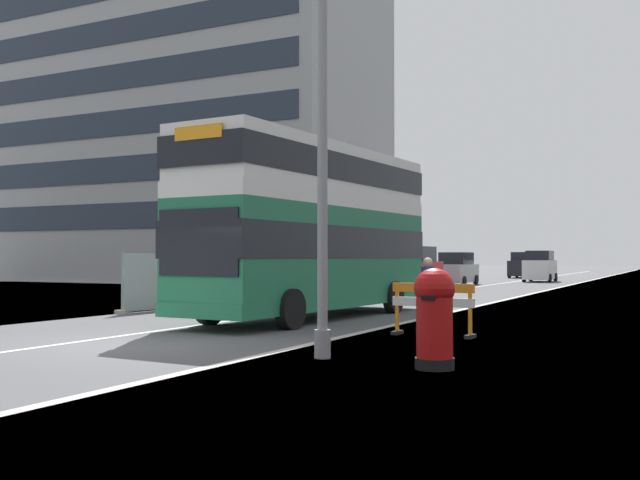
# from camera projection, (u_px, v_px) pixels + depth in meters

# --- Properties ---
(ground) EXTENTS (140.00, 280.00, 0.10)m
(ground) POSITION_uv_depth(u_px,v_px,m) (145.00, 349.00, 14.54)
(ground) COLOR #4C4C4F
(double_decker_bus) EXTENTS (3.19, 10.59, 4.96)m
(double_decker_bus) POSITION_uv_depth(u_px,v_px,m) (313.00, 227.00, 21.36)
(double_decker_bus) COLOR #1E6B47
(double_decker_bus) RESTS_ON ground
(lamppost_foreground) EXTENTS (0.29, 0.70, 7.76)m
(lamppost_foreground) POSITION_uv_depth(u_px,v_px,m) (322.00, 150.00, 12.92)
(lamppost_foreground) COLOR gray
(lamppost_foreground) RESTS_ON ground
(red_pillar_postbox) EXTENTS (0.65, 0.65, 1.60)m
(red_pillar_postbox) POSITION_uv_depth(u_px,v_px,m) (434.00, 314.00, 11.62)
(red_pillar_postbox) COLOR black
(red_pillar_postbox) RESTS_ON ground
(roadworks_barrier) EXTENTS (1.92, 0.52, 1.18)m
(roadworks_barrier) POSITION_uv_depth(u_px,v_px,m) (433.00, 302.00, 16.41)
(roadworks_barrier) COLOR orange
(roadworks_barrier) RESTS_ON ground
(construction_site_fence) EXTENTS (0.44, 17.20, 1.94)m
(construction_site_fence) POSITION_uv_depth(u_px,v_px,m) (265.00, 277.00, 30.34)
(construction_site_fence) COLOR #A8AAAD
(construction_site_fence) RESTS_ON ground
(car_oncoming_near) EXTENTS (2.06, 4.24, 2.32)m
(car_oncoming_near) POSITION_uv_depth(u_px,v_px,m) (414.00, 270.00, 39.06)
(car_oncoming_near) COLOR maroon
(car_oncoming_near) RESTS_ON ground
(car_receding_mid) EXTENTS (1.93, 4.41, 2.05)m
(car_receding_mid) POSITION_uv_depth(u_px,v_px,m) (456.00, 270.00, 46.18)
(car_receding_mid) COLOR gray
(car_receding_mid) RESTS_ON ground
(car_receding_far) EXTENTS (1.95, 3.85, 2.21)m
(car_receding_far) POSITION_uv_depth(u_px,v_px,m) (540.00, 267.00, 52.24)
(car_receding_far) COLOR silver
(car_receding_far) RESTS_ON ground
(car_far_side) EXTENTS (2.03, 4.58, 2.17)m
(car_far_side) POSITION_uv_depth(u_px,v_px,m) (524.00, 266.00, 62.38)
(car_far_side) COLOR black
(car_far_side) RESTS_ON ground
(bare_tree_far_verge_near) EXTENTS (2.45, 2.89, 4.82)m
(bare_tree_far_verge_near) POSITION_uv_depth(u_px,v_px,m) (238.00, 249.00, 43.51)
(bare_tree_far_verge_near) COLOR #4C3D2D
(bare_tree_far_verge_near) RESTS_ON ground
(bare_tree_far_verge_mid) EXTENTS (2.87, 2.52, 4.10)m
(bare_tree_far_verge_mid) POSITION_uv_depth(u_px,v_px,m) (370.00, 252.00, 51.50)
(bare_tree_far_verge_mid) COLOR #4C3D2D
(bare_tree_far_verge_mid) RESTS_ON ground
(bare_tree_far_verge_far) EXTENTS (3.18, 3.08, 4.25)m
(bare_tree_far_verge_far) POSITION_uv_depth(u_px,v_px,m) (394.00, 253.00, 68.87)
(bare_tree_far_verge_far) COLOR #4C3D2D
(bare_tree_far_verge_far) RESTS_ON ground
(pedestrian_at_kerb) EXTENTS (0.34, 0.34, 1.76)m
(pedestrian_at_kerb) POSITION_uv_depth(u_px,v_px,m) (428.00, 292.00, 18.36)
(pedestrian_at_kerb) COLOR #2D3342
(pedestrian_at_kerb) RESTS_ON ground
(backdrop_office_block) EXTENTS (28.48, 13.18, 21.72)m
(backdrop_office_block) POSITION_uv_depth(u_px,v_px,m) (183.00, 135.00, 54.64)
(backdrop_office_block) COLOR #9EA0A3
(backdrop_office_block) RESTS_ON ground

